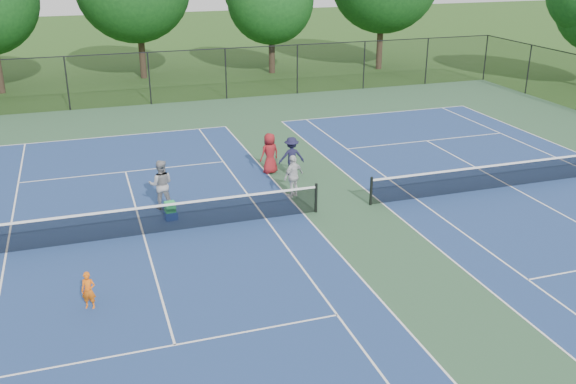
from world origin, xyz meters
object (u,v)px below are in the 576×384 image
object	(u,v)px
instructor	(161,184)
ball_crate	(171,216)
bystander_c	(270,153)
bystander_a	(293,176)
bystander_b	(292,156)
ball_hopper	(170,207)
child_player	(88,290)

from	to	relation	value
instructor	ball_crate	bearing A→B (deg)	107.20
instructor	bystander_c	bearing A→B (deg)	-142.21
bystander_a	bystander_b	xyz separation A→B (m)	(0.68, 2.22, -0.01)
ball_hopper	instructor	bearing A→B (deg)	95.99
instructor	bystander_c	distance (m)	5.25
bystander_b	ball_crate	world-z (taller)	bystander_b
child_player	ball_crate	bearing A→B (deg)	80.18
bystander_a	ball_hopper	bearing A→B (deg)	-19.98
instructor	ball_crate	world-z (taller)	instructor
child_player	bystander_c	distance (m)	11.28
bystander_c	bystander_a	bearing A→B (deg)	75.44
bystander_a	ball_crate	world-z (taller)	bystander_a
bystander_b	ball_hopper	distance (m)	6.08
ball_crate	ball_hopper	bearing A→B (deg)	0.00
child_player	bystander_a	bearing A→B (deg)	57.08
bystander_c	ball_crate	xyz separation A→B (m)	(-4.58, -3.47, -0.69)
bystander_a	ball_hopper	world-z (taller)	bystander_a
bystander_c	ball_crate	size ratio (longest dim) A/B	4.08
bystander_b	ball_crate	bearing A→B (deg)	34.14
bystander_c	ball_hopper	size ratio (longest dim) A/B	4.64
instructor	ball_hopper	world-z (taller)	instructor
bystander_b	bystander_c	world-z (taller)	bystander_c
instructor	ball_hopper	distance (m)	1.20
child_player	bystander_a	world-z (taller)	bystander_a
instructor	bystander_b	distance (m)	5.74
bystander_a	bystander_c	xyz separation A→B (m)	(-0.07, 2.77, 0.03)
bystander_b	ball_hopper	world-z (taller)	bystander_b
child_player	bystander_b	size ratio (longest dim) A/B	0.64
child_player	ball_crate	size ratio (longest dim) A/B	2.50
ball_hopper	bystander_b	bearing A→B (deg)	28.74
bystander_b	ball_hopper	size ratio (longest dim) A/B	4.43
ball_crate	bystander_a	bearing A→B (deg)	8.61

